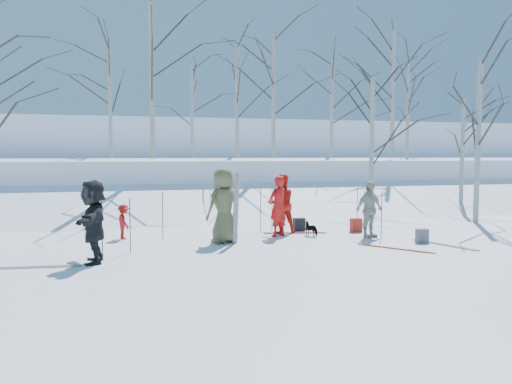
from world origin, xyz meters
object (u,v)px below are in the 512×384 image
object	(u,v)px
skier_olive_center	(224,206)
skier_red_seated	(124,222)
skier_cream_east	(369,210)
skier_red_north	(278,206)
backpack_red	(356,225)
skier_redor_behind	(281,204)
backpack_dark	(299,224)
skier_grey_west	(93,221)
backpack_grey	(422,236)
dog	(312,229)

from	to	relation	value
skier_olive_center	skier_red_seated	distance (m)	2.96
skier_cream_east	skier_red_north	bearing A→B (deg)	141.55
backpack_red	skier_red_seated	bearing A→B (deg)	175.69
skier_olive_center	skier_redor_behind	world-z (taller)	skier_olive_center
skier_red_seated	skier_cream_east	bearing A→B (deg)	-119.21
skier_red_north	skier_red_seated	xyz separation A→B (m)	(-4.33, 0.68, -0.39)
skier_redor_behind	backpack_dark	xyz separation A→B (m)	(0.68, 0.31, -0.69)
skier_grey_west	skier_red_north	bearing A→B (deg)	118.06
skier_red_seated	backpack_dark	bearing A→B (deg)	-104.49
skier_olive_center	skier_cream_east	xyz separation A→B (m)	(4.18, -0.24, -0.20)
skier_red_north	skier_redor_behind	world-z (taller)	skier_redor_behind
skier_olive_center	backpack_dark	bearing A→B (deg)	-175.97
skier_cream_east	backpack_dark	world-z (taller)	skier_cream_east
backpack_red	backpack_grey	size ratio (longest dim) A/B	1.11
skier_grey_west	dog	bearing A→B (deg)	112.37
skier_red_seated	backpack_dark	xyz separation A→B (m)	(5.29, 0.17, -0.29)
skier_olive_center	skier_grey_west	xyz separation A→B (m)	(-3.24, -1.72, -0.09)
skier_olive_center	skier_grey_west	world-z (taller)	skier_olive_center
skier_redor_behind	backpack_grey	size ratio (longest dim) A/B	4.69
skier_olive_center	backpack_dark	size ratio (longest dim) A/B	5.03
skier_grey_west	backpack_red	bearing A→B (deg)	111.15
skier_red_north	skier_red_seated	size ratio (longest dim) A/B	1.80
skier_red_north	skier_grey_west	bearing A→B (deg)	-4.22
backpack_red	backpack_grey	distance (m)	2.36
skier_cream_east	backpack_dark	bearing A→B (deg)	112.16
skier_redor_behind	dog	world-z (taller)	skier_redor_behind
skier_red_north	skier_redor_behind	bearing A→B (deg)	-146.75
skier_redor_behind	backpack_grey	bearing A→B (deg)	137.23
skier_red_seated	backpack_grey	distance (m)	8.21
dog	backpack_dark	bearing A→B (deg)	-119.35
backpack_grey	backpack_dark	bearing A→B (deg)	130.42
skier_red_north	backpack_grey	xyz separation A→B (m)	(3.42, -2.04, -0.69)
skier_cream_east	backpack_dark	distance (m)	2.36
skier_red_north	skier_grey_west	world-z (taller)	skier_grey_west
skier_grey_west	dog	size ratio (longest dim) A/B	3.52
skier_olive_center	backpack_grey	bearing A→B (deg)	139.87
skier_red_seated	backpack_red	world-z (taller)	skier_red_seated
backpack_grey	skier_grey_west	bearing A→B (deg)	-177.87
backpack_red	dog	bearing A→B (deg)	-166.22
skier_grey_west	backpack_red	world-z (taller)	skier_grey_west
skier_olive_center	skier_redor_behind	distance (m)	2.32
skier_red_north	dog	xyz separation A→B (m)	(0.95, -0.24, -0.66)
skier_redor_behind	skier_cream_east	xyz separation A→B (m)	(2.18, -1.41, -0.08)
dog	backpack_dark	size ratio (longest dim) A/B	1.29
skier_red_north	skier_redor_behind	xyz separation A→B (m)	(0.27, 0.53, 0.01)
backpack_red	backpack_grey	bearing A→B (deg)	-68.66
backpack_dark	skier_red_north	bearing A→B (deg)	-138.58
dog	backpack_red	bearing A→B (deg)	164.71
backpack_red	backpack_dark	world-z (taller)	backpack_red
skier_red_north	dog	bearing A→B (deg)	136.47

